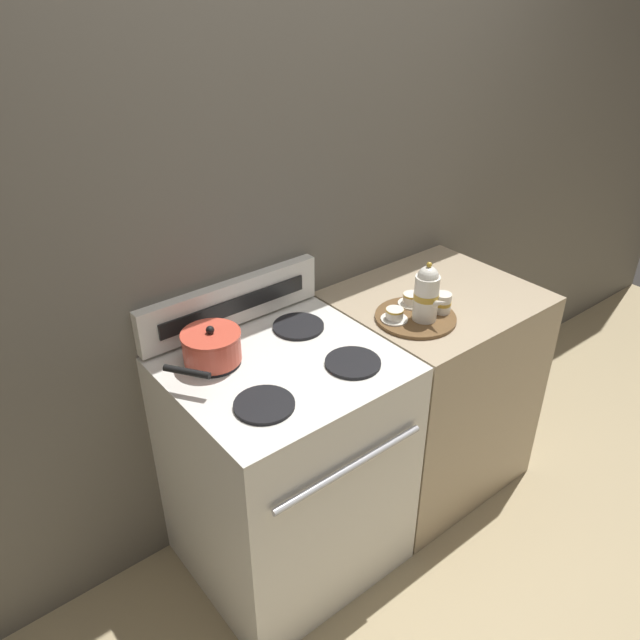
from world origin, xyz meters
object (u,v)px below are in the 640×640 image
at_px(creamer_jug, 442,303).
at_px(teapot, 427,293).
at_px(teacup_right, 395,315).
at_px(saucepan, 211,347).
at_px(serving_tray, 415,317).
at_px(teacup_left, 411,299).
at_px(stove, 287,466).

bearing_deg(creamer_jug, teapot, 177.02).
distance_m(teacup_right, creamer_jug, 0.20).
relative_size(saucepan, serving_tray, 0.97).
xyz_separation_m(serving_tray, teacup_left, (0.05, 0.07, 0.03)).
relative_size(saucepan, teacup_right, 2.92).
relative_size(stove, serving_tray, 3.10).
bearing_deg(teacup_right, teapot, -34.68).
bearing_deg(teacup_left, creamer_jug, -67.33).
bearing_deg(stove, saucepan, 140.54).
distance_m(stove, serving_tray, 0.73).
distance_m(stove, creamer_jug, 0.84).
relative_size(teapot, teacup_left, 2.28).
xyz_separation_m(stove, creamer_jug, (0.66, -0.11, 0.51)).
relative_size(saucepan, teapot, 1.28).
bearing_deg(teapot, creamer_jug, -2.98).
xyz_separation_m(serving_tray, teapot, (0.01, -0.04, 0.11)).
bearing_deg(teacup_left, serving_tray, -124.10).
distance_m(saucepan, teacup_left, 0.80).
bearing_deg(serving_tray, creamer_jug, -21.92).
bearing_deg(teacup_left, stove, -179.85).
height_order(teapot, creamer_jug, teapot).
height_order(teacup_left, creamer_jug, creamer_jug).
height_order(stove, creamer_jug, creamer_jug).
distance_m(serving_tray, teacup_right, 0.09).
xyz_separation_m(serving_tray, teacup_right, (-0.08, 0.03, 0.03)).
height_order(stove, teapot, teapot).
bearing_deg(stove, creamer_jug, -9.78).
distance_m(stove, teacup_right, 0.69).
distance_m(serving_tray, creamer_jug, 0.12).
bearing_deg(saucepan, creamer_jug, -17.38).
xyz_separation_m(saucepan, teacup_left, (0.79, -0.15, -0.03)).
xyz_separation_m(saucepan, teapot, (0.75, -0.26, 0.06)).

